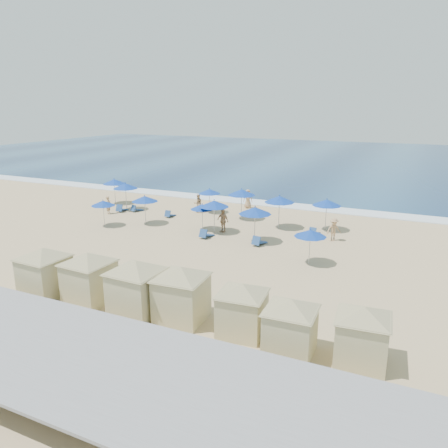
% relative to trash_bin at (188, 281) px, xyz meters
% --- Properties ---
extents(ground, '(160.00, 160.00, 0.00)m').
position_rel_trash_bin_xyz_m(ground, '(-3.25, 5.94, -0.39)').
color(ground, tan).
rests_on(ground, ground).
extents(ocean, '(160.00, 80.00, 0.06)m').
position_rel_trash_bin_xyz_m(ocean, '(-3.25, 60.94, -0.36)').
color(ocean, navy).
rests_on(ocean, ground).
extents(surf_line, '(160.00, 2.50, 0.08)m').
position_rel_trash_bin_xyz_m(surf_line, '(-3.25, 21.44, -0.35)').
color(surf_line, white).
rests_on(surf_line, ground).
extents(seawall, '(160.00, 6.10, 1.22)m').
position_rel_trash_bin_xyz_m(seawall, '(-3.25, -7.55, 0.26)').
color(seawall, gray).
rests_on(seawall, ground).
extents(trash_bin, '(0.85, 0.85, 0.79)m').
position_rel_trash_bin_xyz_m(trash_bin, '(0.00, 0.00, 0.00)').
color(trash_bin, black).
rests_on(trash_bin, ground).
extents(cabana_0, '(4.53, 4.53, 2.84)m').
position_rel_trash_bin_xyz_m(cabana_0, '(-6.24, -3.97, 1.23)').
color(cabana_0, '#C9BC89').
rests_on(cabana_0, ground).
extents(cabana_1, '(4.53, 4.53, 2.85)m').
position_rel_trash_bin_xyz_m(cabana_1, '(-3.62, -3.57, 1.24)').
color(cabana_1, '#C9BC89').
rests_on(cabana_1, ground).
extents(cabana_2, '(4.71, 4.71, 2.96)m').
position_rel_trash_bin_xyz_m(cabana_2, '(-0.62, -3.69, 1.30)').
color(cabana_2, '#C9BC89').
rests_on(cabana_2, ground).
extents(cabana_3, '(4.58, 4.58, 2.88)m').
position_rel_trash_bin_xyz_m(cabana_3, '(1.58, -3.30, 1.25)').
color(cabana_3, '#C9BC89').
rests_on(cabana_3, ground).
extents(cabana_4, '(4.11, 4.11, 2.59)m').
position_rel_trash_bin_xyz_m(cabana_4, '(4.60, -3.32, 1.09)').
color(cabana_4, '#C9BC89').
rests_on(cabana_4, ground).
extents(cabana_5, '(4.09, 4.09, 2.57)m').
position_rel_trash_bin_xyz_m(cabana_5, '(6.93, -3.91, 1.08)').
color(cabana_5, '#C9BC89').
rests_on(cabana_5, ground).
extents(cabana_6, '(4.11, 4.11, 2.59)m').
position_rel_trash_bin_xyz_m(cabana_6, '(9.61, -3.40, 1.09)').
color(cabana_6, '#C9BC89').
rests_on(cabana_6, ground).
extents(umbrella_0, '(2.27, 2.27, 2.58)m').
position_rel_trash_bin_xyz_m(umbrella_0, '(-16.98, 15.10, 1.84)').
color(umbrella_0, '#A5A8AD').
rests_on(umbrella_0, ground).
extents(umbrella_1, '(1.95, 1.95, 2.21)m').
position_rel_trash_bin_xyz_m(umbrella_1, '(-12.42, 7.98, 1.53)').
color(umbrella_1, '#A5A8AD').
rests_on(umbrella_1, ground).
extents(umbrella_2, '(2.32, 2.32, 2.64)m').
position_rel_trash_bin_xyz_m(umbrella_2, '(-14.29, 13.39, 1.90)').
color(umbrella_2, '#A5A8AD').
rests_on(umbrella_2, ground).
extents(umbrella_3, '(2.17, 2.17, 2.47)m').
position_rel_trash_bin_xyz_m(umbrella_3, '(-9.72, 9.97, 1.75)').
color(umbrella_3, '#A5A8AD').
rests_on(umbrella_3, ground).
extents(umbrella_4, '(2.02, 2.02, 2.30)m').
position_rel_trash_bin_xyz_m(umbrella_4, '(-6.67, 15.73, 1.60)').
color(umbrella_4, '#A5A8AD').
rests_on(umbrella_4, ground).
extents(umbrella_5, '(2.32, 2.32, 2.64)m').
position_rel_trash_bin_xyz_m(umbrella_5, '(-3.42, 10.17, 1.89)').
color(umbrella_5, '#A5A8AD').
rests_on(umbrella_5, ground).
extents(umbrella_6, '(1.90, 1.90, 2.17)m').
position_rel_trash_bin_xyz_m(umbrella_6, '(-4.60, 10.43, 1.48)').
color(umbrella_6, '#A5A8AD').
rests_on(umbrella_6, ground).
extents(umbrella_7, '(2.40, 2.40, 2.73)m').
position_rel_trash_bin_xyz_m(umbrella_7, '(-3.12, 14.87, 1.97)').
color(umbrella_7, '#A5A8AD').
rests_on(umbrella_7, ground).
extents(umbrella_8, '(2.38, 2.38, 2.70)m').
position_rel_trash_bin_xyz_m(umbrella_8, '(0.33, 9.17, 1.95)').
color(umbrella_8, '#A5A8AD').
rests_on(umbrella_8, ground).
extents(umbrella_9, '(2.41, 2.41, 2.74)m').
position_rel_trash_bin_xyz_m(umbrella_9, '(0.74, 13.49, 1.99)').
color(umbrella_9, '#A5A8AD').
rests_on(umbrella_9, ground).
extents(umbrella_10, '(2.28, 2.28, 2.60)m').
position_rel_trash_bin_xyz_m(umbrella_10, '(4.31, 14.42, 1.86)').
color(umbrella_10, '#A5A8AD').
rests_on(umbrella_10, ground).
extents(umbrella_11, '(2.03, 2.03, 2.31)m').
position_rel_trash_bin_xyz_m(umbrella_11, '(5.05, 6.44, 1.61)').
color(umbrella_11, '#A5A8AD').
rests_on(umbrella_11, ground).
extents(beach_chair_0, '(0.80, 1.44, 0.75)m').
position_rel_trash_bin_xyz_m(beach_chair_0, '(-14.29, 12.57, -0.13)').
color(beach_chair_0, navy).
rests_on(beach_chair_0, ground).
extents(beach_chair_1, '(0.85, 1.31, 0.67)m').
position_rel_trash_bin_xyz_m(beach_chair_1, '(-13.07, 13.21, -0.16)').
color(beach_chair_1, navy).
rests_on(beach_chair_1, ground).
extents(beach_chair_2, '(0.54, 1.21, 0.67)m').
position_rel_trash_bin_xyz_m(beach_chair_2, '(-9.13, 12.75, -0.16)').
color(beach_chair_2, navy).
rests_on(beach_chair_2, ground).
extents(beach_chair_3, '(0.74, 1.40, 0.74)m').
position_rel_trash_bin_xyz_m(beach_chair_3, '(-3.36, 8.59, -0.14)').
color(beach_chair_3, navy).
rests_on(beach_chair_3, ground).
extents(beach_chair_4, '(0.80, 1.44, 0.75)m').
position_rel_trash_bin_xyz_m(beach_chair_4, '(0.86, 8.61, -0.13)').
color(beach_chair_4, navy).
rests_on(beach_chair_4, ground).
extents(beach_chair_5, '(0.71, 1.31, 0.69)m').
position_rel_trash_bin_xyz_m(beach_chair_5, '(3.83, 12.70, -0.16)').
color(beach_chair_5, navy).
rests_on(beach_chair_5, ground).
extents(beachgoer_0, '(0.57, 0.70, 1.64)m').
position_rel_trash_bin_xyz_m(beachgoer_0, '(-14.78, 11.43, 0.43)').
color(beachgoer_0, tan).
rests_on(beachgoer_0, ground).
extents(beachgoer_1, '(1.03, 1.02, 1.68)m').
position_rel_trash_bin_xyz_m(beachgoer_1, '(-7.69, 15.40, 0.45)').
color(beachgoer_1, tan).
rests_on(beachgoer_1, ground).
extents(beachgoer_2, '(1.19, 0.77, 1.88)m').
position_rel_trash_bin_xyz_m(beachgoer_2, '(-2.83, 10.48, 0.55)').
color(beachgoer_2, tan).
rests_on(beachgoer_2, ground).
extents(beachgoer_3, '(1.26, 1.19, 1.72)m').
position_rel_trash_bin_xyz_m(beachgoer_3, '(5.46, 11.90, 0.46)').
color(beachgoer_3, tan).
rests_on(beachgoer_3, ground).
extents(beachgoer_4, '(1.01, 0.80, 1.80)m').
position_rel_trash_bin_xyz_m(beachgoer_4, '(-4.16, 18.94, 0.51)').
color(beachgoer_4, tan).
rests_on(beachgoer_4, ground).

